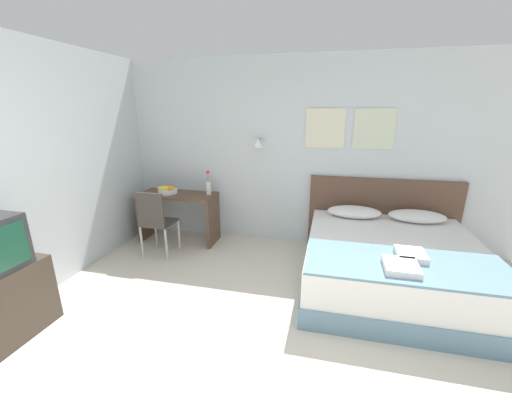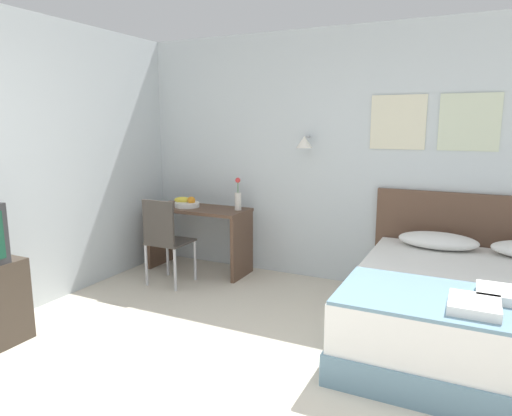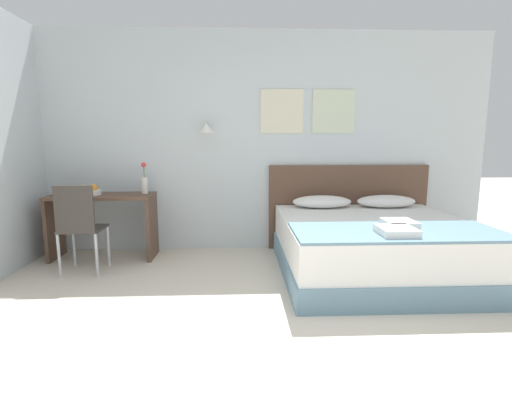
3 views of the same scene
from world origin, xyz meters
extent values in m
plane|color=beige|center=(0.00, 0.00, 0.00)|extent=(24.00, 24.00, 0.00)
cube|color=silver|center=(0.00, 2.90, 1.32)|extent=(5.82, 0.06, 2.65)
cube|color=beige|center=(0.35, 2.86, 1.70)|extent=(0.52, 0.02, 0.52)
cube|color=beige|center=(0.98, 2.86, 1.70)|extent=(0.52, 0.02, 0.52)
cylinder|color=#B2B2B7|center=(-0.55, 2.79, 1.55)|extent=(0.02, 0.16, 0.02)
cone|color=white|center=(-0.55, 2.70, 1.50)|extent=(0.17, 0.17, 0.12)
cube|color=#66899E|center=(1.20, 1.82, 0.11)|extent=(1.88, 1.98, 0.22)
cube|color=white|center=(1.20, 1.82, 0.39)|extent=(1.84, 1.94, 0.34)
cube|color=brown|center=(1.20, 2.84, 0.52)|extent=(2.00, 0.06, 1.05)
ellipsoid|color=white|center=(0.81, 2.57, 0.63)|extent=(0.70, 0.37, 0.15)
ellipsoid|color=white|center=(1.58, 2.57, 0.63)|extent=(0.70, 0.37, 0.15)
cube|color=#66899E|center=(1.20, 1.25, 0.57)|extent=(1.82, 0.79, 0.02)
cube|color=white|center=(1.26, 1.39, 0.62)|extent=(0.26, 0.30, 0.06)
cube|color=white|center=(1.13, 1.11, 0.62)|extent=(0.29, 0.33, 0.06)
cube|color=brown|center=(-1.75, 2.52, 0.73)|extent=(1.15, 0.51, 0.03)
cube|color=brown|center=(-2.30, 2.52, 0.35)|extent=(0.04, 0.47, 0.71)
cube|color=brown|center=(-1.19, 2.52, 0.35)|extent=(0.04, 0.47, 0.71)
cube|color=#3D3833|center=(-1.79, 2.03, 0.45)|extent=(0.41, 0.41, 0.02)
cube|color=#3D3833|center=(-1.79, 1.84, 0.70)|extent=(0.38, 0.03, 0.46)
cylinder|color=#B7B7BC|center=(-1.97, 2.21, 0.22)|extent=(0.03, 0.03, 0.44)
cylinder|color=#B7B7BC|center=(-1.61, 2.21, 0.22)|extent=(0.03, 0.03, 0.44)
cylinder|color=#B7B7BC|center=(-1.97, 1.84, 0.22)|extent=(0.03, 0.03, 0.44)
cylinder|color=#B7B7BC|center=(-1.61, 1.84, 0.22)|extent=(0.03, 0.03, 0.44)
cylinder|color=silver|center=(-1.89, 2.49, 0.77)|extent=(0.28, 0.28, 0.05)
sphere|color=orange|center=(-1.83, 2.50, 0.82)|extent=(0.09, 0.09, 0.09)
ellipsoid|color=yellow|center=(-1.94, 2.49, 0.82)|extent=(0.21, 0.14, 0.07)
cylinder|color=silver|center=(-1.27, 2.58, 0.84)|extent=(0.07, 0.07, 0.19)
cylinder|color=#3D7538|center=(-1.27, 2.58, 1.01)|extent=(0.01, 0.01, 0.14)
sphere|color=#DB3838|center=(-1.27, 2.58, 1.08)|extent=(0.06, 0.06, 0.06)
cube|color=#3D3328|center=(-2.25, 0.15, 0.33)|extent=(0.47, 0.73, 0.66)
cube|color=#194733|center=(-2.02, 0.15, 0.89)|extent=(0.01, 0.36, 0.36)
camera|label=1|loc=(0.45, -1.62, 1.95)|focal=22.00mm
camera|label=2|loc=(1.07, -1.79, 1.69)|focal=32.00mm
camera|label=3|loc=(-0.19, -2.07, 1.36)|focal=28.00mm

